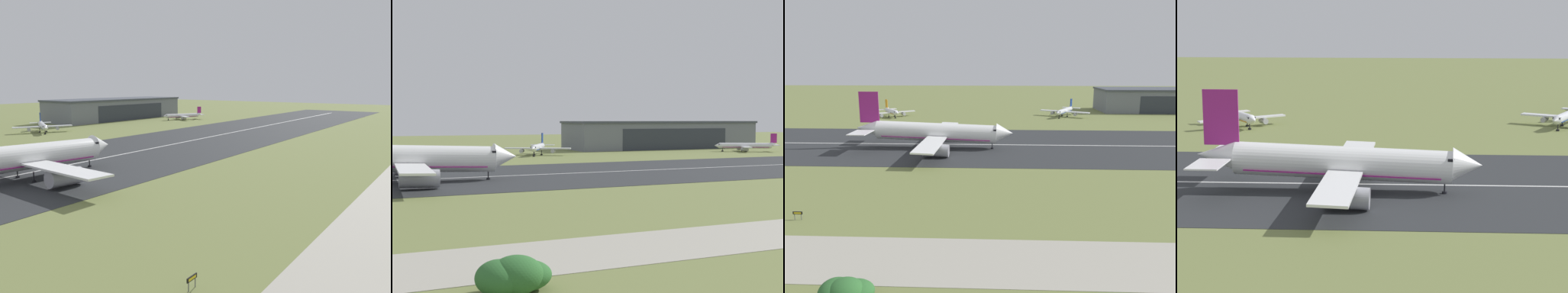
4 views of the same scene
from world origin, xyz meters
TOP-DOWN VIEW (x-y plane):
  - ground_plane at (0.00, 53.52)m, footprint 755.85×755.85m
  - runway_strip at (0.00, 107.04)m, footprint 515.85×55.46m
  - runway_centreline at (0.00, 107.04)m, footprint 464.27×0.70m
  - taxiway_road at (0.00, 34.21)m, footprint 386.89×12.56m
  - airplane_landing at (-9.76, 101.38)m, footprint 47.96×49.26m
  - airplane_parked_west at (41.88, 174.19)m, footprint 22.60×23.02m
  - airplane_parked_centre at (-41.64, 168.66)m, footprint 20.16×17.40m
  - shrub_clump at (-7.47, 24.80)m, footprint 5.93×4.19m
  - runway_sign at (-24.00, 46.42)m, footprint 1.61×0.13m

SIDE VIEW (x-z plane):
  - ground_plane at x=0.00m, z-range 0.00..0.00m
  - taxiway_road at x=0.00m, z-range 0.00..0.05m
  - runway_strip at x=0.00m, z-range 0.00..0.06m
  - runway_centreline at x=0.00m, z-range 0.06..0.07m
  - runway_sign at x=-24.00m, z-range 0.37..1.82m
  - shrub_clump at x=-7.47m, z-range -0.13..2.77m
  - airplane_parked_centre at x=-41.64m, z-range -1.38..6.61m
  - airplane_parked_west at x=41.88m, z-range -1.12..6.71m
  - airplane_landing at x=-9.76m, z-range -3.72..13.35m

